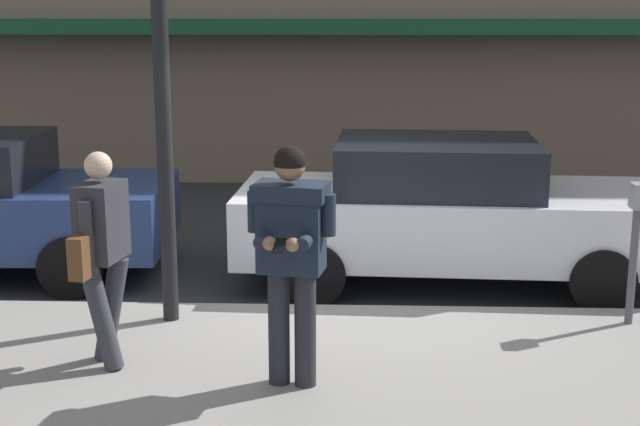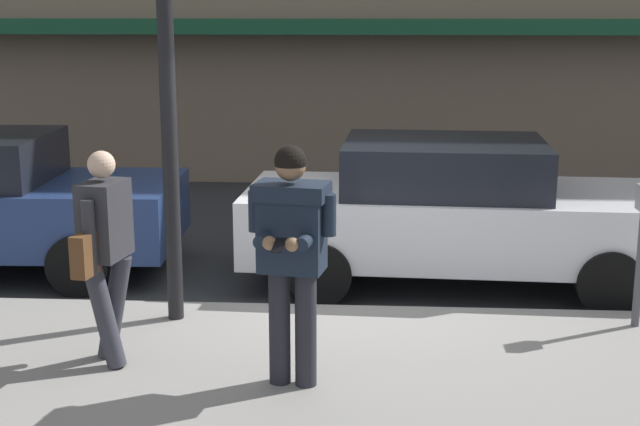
# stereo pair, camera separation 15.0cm
# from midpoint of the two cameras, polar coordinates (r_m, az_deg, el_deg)

# --- Properties ---
(ground_plane) EXTENTS (80.00, 80.00, 0.00)m
(ground_plane) POSITION_cam_midpoint_polar(r_m,az_deg,el_deg) (8.71, 1.77, -6.35)
(ground_plane) COLOR #2B2D30
(curb_paint_line) EXTENTS (28.00, 0.12, 0.01)m
(curb_paint_line) POSITION_cam_midpoint_polar(r_m,az_deg,el_deg) (8.79, 8.35, -6.29)
(curb_paint_line) COLOR silver
(curb_paint_line) RESTS_ON ground
(parked_sedan_mid) EXTENTS (4.58, 2.08, 1.54)m
(parked_sedan_mid) POSITION_cam_midpoint_polar(r_m,az_deg,el_deg) (9.51, 9.16, 0.11)
(parked_sedan_mid) COLOR silver
(parked_sedan_mid) RESTS_ON ground
(man_texting_on_phone) EXTENTS (0.64, 0.62, 1.81)m
(man_texting_on_phone) POSITION_cam_midpoint_polar(r_m,az_deg,el_deg) (6.41, -1.16, -1.76)
(man_texting_on_phone) COLOR #23232B
(man_texting_on_phone) RESTS_ON sidewalk
(pedestrian_with_bag) EXTENTS (0.38, 0.72, 1.70)m
(pedestrian_with_bag) POSITION_cam_midpoint_polar(r_m,az_deg,el_deg) (7.03, -13.04, -2.01)
(pedestrian_with_bag) COLOR #33333D
(pedestrian_with_bag) RESTS_ON sidewalk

